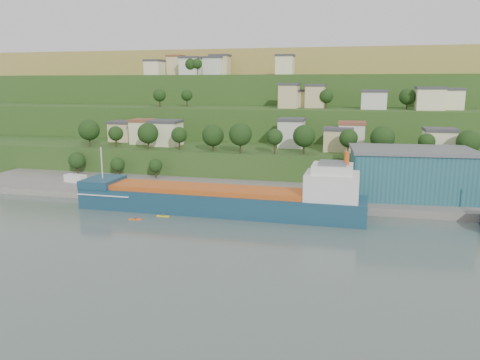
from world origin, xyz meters
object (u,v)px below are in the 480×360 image
(caravan, at_px, (75,180))
(kayak_orange, at_px, (135,219))
(cargo_ship_near, at_px, (227,201))
(warehouse, at_px, (411,173))

(caravan, relative_size, kayak_orange, 2.20)
(cargo_ship_near, xyz_separation_m, warehouse, (44.35, 20.14, 5.51))
(warehouse, distance_m, kayak_orange, 71.45)
(kayak_orange, bearing_deg, warehouse, 8.91)
(cargo_ship_near, bearing_deg, warehouse, 24.76)
(warehouse, height_order, kayak_orange, warehouse)
(kayak_orange, bearing_deg, caravan, 124.28)
(caravan, xyz_separation_m, kayak_orange, (32.57, -26.03, -2.53))
(caravan, bearing_deg, warehouse, 13.10)
(warehouse, relative_size, kayak_orange, 10.70)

